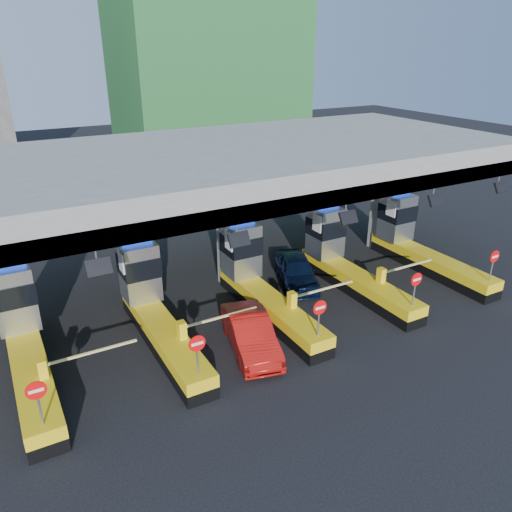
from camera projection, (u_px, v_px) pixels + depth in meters
ground at (259, 307)px, 23.39m from camera, size 120.00×120.00×0.00m
toll_canopy at (230, 166)px, 23.27m from camera, size 28.00×12.09×7.00m
toll_lane_far_left at (23, 335)px, 18.60m from camera, size 4.43×8.00×4.16m
toll_lane_left at (152, 304)px, 20.83m from camera, size 4.43×8.00×4.16m
toll_lane_center at (257, 278)px, 23.06m from camera, size 4.43×8.00×4.16m
toll_lane_right at (342, 257)px, 25.30m from camera, size 4.43×8.00×4.16m
toll_lane_far_right at (414, 240)px, 27.53m from camera, size 4.43×8.00×4.16m
bg_building_scaffold at (206, 14)px, 48.90m from camera, size 18.00×12.00×28.00m
van at (296, 270)px, 25.40m from camera, size 3.27×4.74×1.50m
red_car at (250, 334)px, 19.90m from camera, size 2.58×4.73×1.48m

